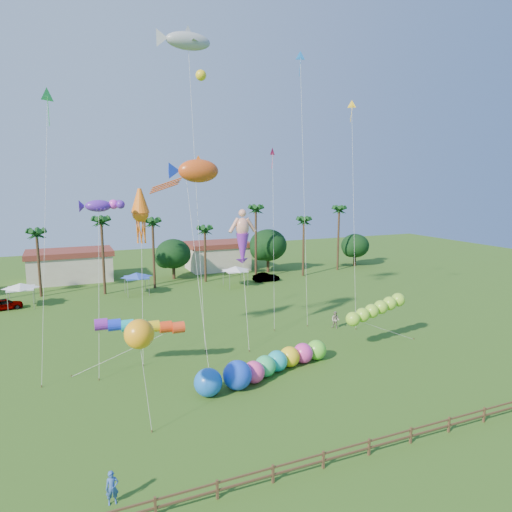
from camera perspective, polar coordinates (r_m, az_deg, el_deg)
name	(u,v)px	position (r m, az deg, el deg)	size (l,w,h in m)	color
ground	(314,407)	(33.08, 7.28, -18.26)	(160.00, 160.00, 0.00)	#285116
tree_line	(191,252)	(72.43, -8.15, 0.49)	(69.46, 8.91, 11.00)	#3A2819
buildings_row	(142,263)	(77.21, -14.07, -0.86)	(35.00, 7.00, 4.00)	beige
tent_row	(137,276)	(63.36, -14.64, -2.39)	(31.00, 4.00, 0.60)	white
fence	(369,445)	(28.48, 13.96, -21.96)	(36.12, 0.12, 1.00)	brown
car_a	(4,304)	(62.87, -28.96, -5.29)	(1.62, 4.04, 1.38)	#4C4C54
car_b	(266,277)	(70.40, 1.27, -2.66)	(1.42, 4.06, 1.34)	#4C4C54
spectator_a	(112,488)	(25.33, -17.55, -25.91)	(0.61, 0.40, 1.68)	#2E54A4
spectator_b	(335,320)	(48.98, 9.89, -7.89)	(0.88, 0.68, 1.80)	gray
caterpillar_inflatable	(274,363)	(37.43, 2.22, -13.25)	(10.59, 4.86, 2.19)	#FA4195
blue_ball	(208,382)	(34.10, -6.01, -15.44)	(2.05, 2.05, 2.05)	blue
rainbow_tube	(157,330)	(37.96, -12.28, -9.04)	(10.08, 2.82, 3.94)	#FA451B
green_worm	(353,319)	(42.63, 12.03, -7.72)	(10.75, 4.14, 3.72)	#91DB30
orange_ball_kite	(139,334)	(28.59, -14.39, -9.43)	(2.23, 2.23, 7.13)	#FFA114
merman_kite	(243,240)	(43.34, -1.70, 1.98)	(2.37, 4.53, 12.24)	#EC9C86
fish_kite	(199,171)	(40.58, -7.20, 10.51)	(5.49, 6.09, 17.30)	#CB4A16
shark_kite	(188,41)	(46.70, -8.47, 25.02)	(5.96, 7.35, 29.01)	#949EA2
squid_kite	(140,214)	(40.98, -14.25, 5.13)	(1.79, 4.41, 14.78)	orange
lobster_kite	(98,206)	(39.96, -19.10, 5.94)	(3.62, 5.38, 13.99)	#5822AE
delta_kite_red	(273,157)	(49.73, 2.09, 12.28)	(2.17, 4.52, 18.86)	#FE1C4C
delta_kite_yellow	(352,112)	(51.39, 11.90, 17.19)	(1.95, 4.56, 23.74)	yellow
delta_kite_green	(47,100)	(41.08, -24.64, 17.31)	(2.46, 5.32, 22.55)	green
delta_kite_blue	(301,64)	(51.33, 5.59, 22.77)	(1.18, 3.49, 28.58)	blue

